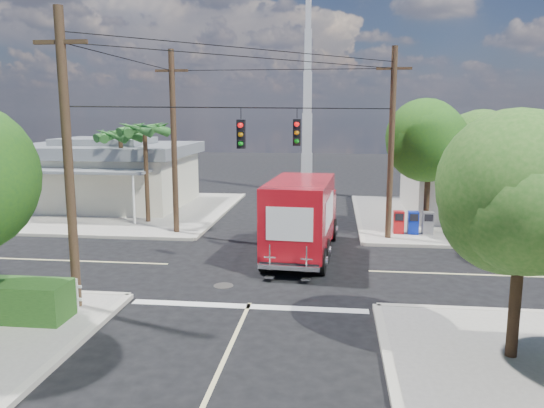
# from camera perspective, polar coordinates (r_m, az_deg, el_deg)

# --- Properties ---
(ground) EXTENTS (120.00, 120.00, 0.00)m
(ground) POSITION_cam_1_polar(r_m,az_deg,el_deg) (21.03, -0.65, -6.84)
(ground) COLOR black
(ground) RESTS_ON ground
(sidewalk_ne) EXTENTS (14.12, 14.12, 0.14)m
(sidewalk_ne) POSITION_cam_1_polar(r_m,az_deg,el_deg) (32.49, 21.41, -1.45)
(sidewalk_ne) COLOR gray
(sidewalk_ne) RESTS_ON ground
(sidewalk_nw) EXTENTS (14.12, 14.12, 0.14)m
(sidewalk_nw) POSITION_cam_1_polar(r_m,az_deg,el_deg) (34.20, -16.57, -0.64)
(sidewalk_nw) COLOR gray
(sidewalk_nw) RESTS_ON ground
(road_markings) EXTENTS (32.00, 32.00, 0.01)m
(road_markings) POSITION_cam_1_polar(r_m,az_deg,el_deg) (19.63, -1.21, -8.05)
(road_markings) COLOR beige
(road_markings) RESTS_ON ground
(building_ne) EXTENTS (11.80, 10.20, 4.50)m
(building_ne) POSITION_cam_1_polar(r_m,az_deg,el_deg) (33.64, 23.86, 2.64)
(building_ne) COLOR silver
(building_ne) RESTS_ON sidewalk_ne
(building_nw) EXTENTS (10.80, 10.20, 4.30)m
(building_nw) POSITION_cam_1_polar(r_m,az_deg,el_deg) (35.78, -17.39, 3.25)
(building_nw) COLOR beige
(building_nw) RESTS_ON sidewalk_nw
(radio_tower) EXTENTS (0.80, 0.80, 17.00)m
(radio_tower) POSITION_cam_1_polar(r_m,az_deg,el_deg) (40.03, 3.82, 9.23)
(radio_tower) COLOR silver
(radio_tower) RESTS_ON ground
(tree_ne_front) EXTENTS (4.21, 4.14, 6.66)m
(tree_ne_front) POSITION_cam_1_polar(r_m,az_deg,el_deg) (27.15, 16.64, 6.74)
(tree_ne_front) COLOR #422D1C
(tree_ne_front) RESTS_ON sidewalk_ne
(tree_ne_back) EXTENTS (3.77, 3.66, 5.82)m
(tree_ne_back) POSITION_cam_1_polar(r_m,az_deg,el_deg) (29.87, 20.82, 5.64)
(tree_ne_back) COLOR #422D1C
(tree_ne_back) RESTS_ON sidewalk_ne
(tree_se) EXTENTS (3.67, 3.54, 5.62)m
(tree_se) POSITION_cam_1_polar(r_m,az_deg,el_deg) (13.61, 25.52, 0.48)
(tree_se) COLOR #422D1C
(tree_se) RESTS_ON sidewalk_se
(palm_nw_front) EXTENTS (3.01, 3.08, 5.59)m
(palm_nw_front) POSITION_cam_1_polar(r_m,az_deg,el_deg) (29.30, -13.53, 7.61)
(palm_nw_front) COLOR #422D1C
(palm_nw_front) RESTS_ON sidewalk_nw
(palm_nw_back) EXTENTS (3.01, 3.08, 5.19)m
(palm_nw_back) POSITION_cam_1_polar(r_m,az_deg,el_deg) (31.44, -16.00, 6.96)
(palm_nw_back) COLOR #422D1C
(palm_nw_back) RESTS_ON sidewalk_nw
(utility_poles) EXTENTS (12.00, 10.68, 9.00)m
(utility_poles) POSITION_cam_1_polar(r_m,az_deg,el_deg) (22.03, -4.24, 6.26)
(utility_poles) COLOR #473321
(utility_poles) RESTS_ON ground
(vending_boxes) EXTENTS (1.90, 0.50, 1.10)m
(vending_boxes) POSITION_cam_1_polar(r_m,az_deg,el_deg) (26.99, 14.93, -1.93)
(vending_boxes) COLOR red
(vending_boxes) RESTS_ON sidewalk_ne
(delivery_truck) EXTENTS (2.94, 7.83, 3.32)m
(delivery_truck) POSITION_cam_1_polar(r_m,az_deg,el_deg) (22.40, 3.26, -1.37)
(delivery_truck) COLOR black
(delivery_truck) RESTS_ON ground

